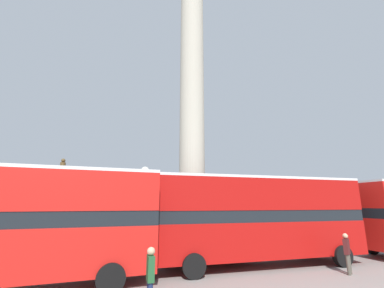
{
  "coord_description": "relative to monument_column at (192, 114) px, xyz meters",
  "views": [
    {
      "loc": [
        -4.87,
        -16.16,
        2.98
      ],
      "look_at": [
        0.0,
        0.0,
        6.94
      ],
      "focal_mm": 24.0,
      "sensor_mm": 36.0,
      "label": 1
    }
  ],
  "objects": [
    {
      "name": "equestrian_statue",
      "position": [
        -8.39,
        3.47,
        -7.33
      ],
      "size": [
        3.46,
        2.82,
        6.1
      ],
      "rotation": [
        0.0,
        0.0,
        -0.24
      ],
      "color": "#ADA593",
      "rests_on": "ground_plane"
    },
    {
      "name": "bus_c",
      "position": [
        2.32,
        -4.03,
        -6.72
      ],
      "size": [
        10.9,
        3.03,
        4.33
      ],
      "rotation": [
        0.0,
        0.0,
        -0.02
      ],
      "color": "#A80F0C",
      "rests_on": "ground_plane"
    },
    {
      "name": "ground_plane",
      "position": [
        0.0,
        0.0,
        -9.11
      ],
      "size": [
        200.0,
        200.0,
        0.0
      ],
      "primitive_type": "plane",
      "color": "gray"
    },
    {
      "name": "pedestrian_near_lamp",
      "position": [
        -3.71,
        -8.21,
        -8.11
      ],
      "size": [
        0.23,
        0.46,
        1.76
      ],
      "rotation": [
        0.0,
        0.0,
        1.56
      ],
      "color": "#192347",
      "rests_on": "ground_plane"
    },
    {
      "name": "street_lamp",
      "position": [
        -3.28,
        -1.9,
        -6.16
      ],
      "size": [
        0.45,
        0.45,
        5.0
      ],
      "color": "black",
      "rests_on": "ground_plane"
    },
    {
      "name": "pedestrian_by_plinth",
      "position": [
        5.18,
        -6.56,
        -8.16
      ],
      "size": [
        0.47,
        0.39,
        1.71
      ],
      "rotation": [
        0.0,
        0.0,
        3.71
      ],
      "color": "#4C473D",
      "rests_on": "ground_plane"
    },
    {
      "name": "monument_column",
      "position": [
        0.0,
        0.0,
        0.0
      ],
      "size": [
        4.97,
        4.97,
        26.63
      ],
      "color": "#ADA593",
      "rests_on": "ground_plane"
    },
    {
      "name": "bus_a",
      "position": [
        -8.6,
        -5.1,
        -6.73
      ],
      "size": [
        10.89,
        3.2,
        4.31
      ],
      "rotation": [
        0.0,
        0.0,
        0.05
      ],
      "color": "red",
      "rests_on": "ground_plane"
    }
  ]
}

